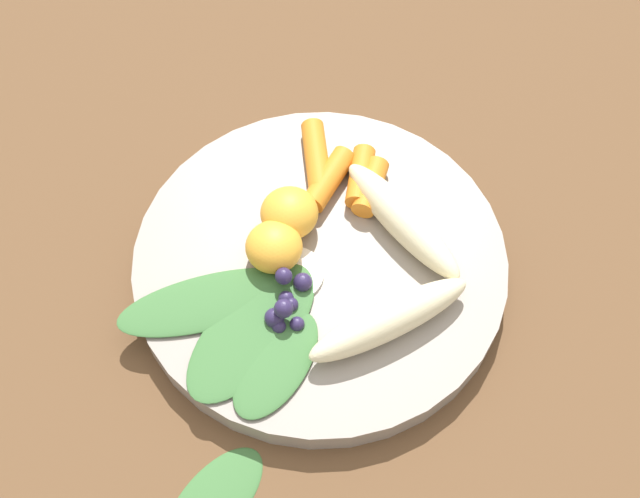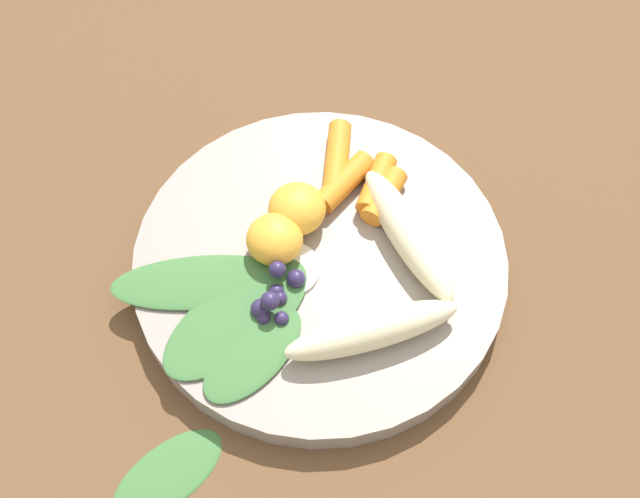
{
  "view_description": "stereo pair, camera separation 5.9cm",
  "coord_description": "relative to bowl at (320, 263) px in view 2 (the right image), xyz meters",
  "views": [
    {
      "loc": [
        0.13,
        -0.28,
        0.54
      ],
      "look_at": [
        0.0,
        0.0,
        0.03
      ],
      "focal_mm": 44.12,
      "sensor_mm": 36.0,
      "label": 1
    },
    {
      "loc": [
        0.18,
        -0.25,
        0.54
      ],
      "look_at": [
        0.0,
        0.0,
        0.03
      ],
      "focal_mm": 44.12,
      "sensor_mm": 36.0,
      "label": 2
    }
  ],
  "objects": [
    {
      "name": "ground_plane",
      "position": [
        0.0,
        0.0,
        -0.01
      ],
      "size": [
        2.4,
        2.4,
        0.0
      ],
      "primitive_type": "plane",
      "color": "brown"
    },
    {
      "name": "bowl",
      "position": [
        0.0,
        0.0,
        0.0
      ],
      "size": [
        0.29,
        0.29,
        0.02
      ],
      "primitive_type": "cylinder",
      "color": "gray",
      "rests_on": "ground_plane"
    },
    {
      "name": "banana_peeled_left",
      "position": [
        0.05,
        0.05,
        0.03
      ],
      "size": [
        0.13,
        0.08,
        0.03
      ],
      "primitive_type": "ellipsoid",
      "rotation": [
        0.0,
        0.0,
        2.66
      ],
      "color": "beige",
      "rests_on": "bowl"
    },
    {
      "name": "banana_peeled_right",
      "position": [
        0.07,
        -0.03,
        0.03
      ],
      "size": [
        0.1,
        0.12,
        0.03
      ],
      "primitive_type": "ellipsoid",
      "rotation": [
        0.0,
        0.0,
        0.93
      ],
      "color": "beige",
      "rests_on": "bowl"
    },
    {
      "name": "orange_segment_near",
      "position": [
        -0.03,
        -0.02,
        0.03
      ],
      "size": [
        0.04,
        0.04,
        0.03
      ],
      "primitive_type": "ellipsoid",
      "color": "#F4A833",
      "rests_on": "bowl"
    },
    {
      "name": "orange_segment_far",
      "position": [
        -0.03,
        0.02,
        0.03
      ],
      "size": [
        0.04,
        0.04,
        0.03
      ],
      "primitive_type": "ellipsoid",
      "color": "#F4A833",
      "rests_on": "bowl"
    },
    {
      "name": "carrot_front",
      "position": [
        0.01,
        0.07,
        0.02
      ],
      "size": [
        0.03,
        0.05,
        0.02
      ],
      "primitive_type": "cylinder",
      "rotation": [
        0.0,
        1.57,
        1.72
      ],
      "color": "orange",
      "rests_on": "bowl"
    },
    {
      "name": "carrot_mid_left",
      "position": [
        0.0,
        0.08,
        0.02
      ],
      "size": [
        0.03,
        0.06,
        0.02
      ],
      "primitive_type": "cylinder",
      "rotation": [
        0.0,
        1.57,
        1.86
      ],
      "color": "orange",
      "rests_on": "bowl"
    },
    {
      "name": "carrot_mid_right",
      "position": [
        -0.02,
        0.06,
        0.02
      ],
      "size": [
        0.02,
        0.06,
        0.02
      ],
      "primitive_type": "cylinder",
      "rotation": [
        0.0,
        1.57,
        1.52
      ],
      "color": "orange",
      "rests_on": "bowl"
    },
    {
      "name": "carrot_rear",
      "position": [
        -0.04,
        0.08,
        0.02
      ],
      "size": [
        0.05,
        0.07,
        0.02
      ],
      "primitive_type": "cylinder",
      "rotation": [
        0.0,
        1.57,
        2.12
      ],
      "color": "orange",
      "rests_on": "bowl"
    },
    {
      "name": "blueberry_pile",
      "position": [
        -0.0,
        -0.05,
        0.02
      ],
      "size": [
        0.04,
        0.05,
        0.03
      ],
      "color": "#2D234C",
      "rests_on": "bowl"
    },
    {
      "name": "coconut_shred_patch",
      "position": [
        -0.01,
        -0.02,
        0.01
      ],
      "size": [
        0.05,
        0.05,
        0.0
      ],
      "primitive_type": "cylinder",
      "color": "white",
      "rests_on": "bowl"
    },
    {
      "name": "kale_leaf_left",
      "position": [
        -0.06,
        -0.07,
        0.01
      ],
      "size": [
        0.13,
        0.12,
        0.0
      ],
      "primitive_type": "ellipsoid",
      "rotation": [
        0.0,
        0.0,
        3.86
      ],
      "color": "#3D7038",
      "rests_on": "bowl"
    },
    {
      "name": "kale_leaf_right",
      "position": [
        -0.02,
        -0.08,
        0.01
      ],
      "size": [
        0.08,
        0.14,
        0.0
      ],
      "primitive_type": "ellipsoid",
      "rotation": [
        0.0,
        0.0,
        4.54
      ],
      "color": "#3D7038",
      "rests_on": "bowl"
    },
    {
      "name": "kale_leaf_rear",
      "position": [
        0.01,
        -0.09,
        0.01
      ],
      "size": [
        0.05,
        0.09,
        0.0
      ],
      "primitive_type": "ellipsoid",
      "rotation": [
        0.0,
        0.0,
        4.65
      ],
      "color": "#3D7038",
      "rests_on": "bowl"
    },
    {
      "name": "kale_leaf_stray",
      "position": [
        0.01,
        -0.19,
        -0.01
      ],
      "size": [
        0.06,
        0.09,
        0.01
      ],
      "primitive_type": "ellipsoid",
      "rotation": [
        0.0,
        0.0,
        4.47
      ],
      "color": "#3D7038",
      "rests_on": "ground_plane"
    }
  ]
}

